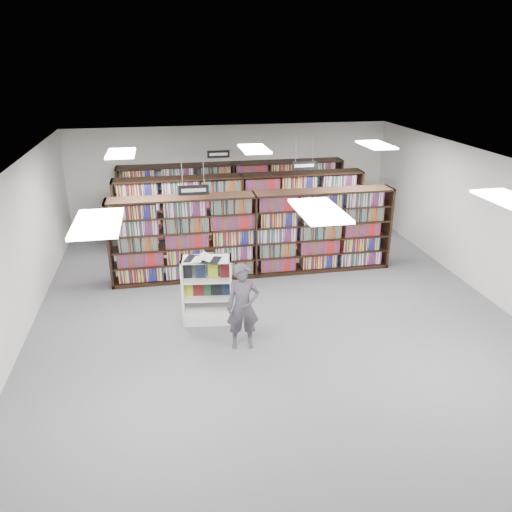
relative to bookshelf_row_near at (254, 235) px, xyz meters
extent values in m
plane|color=#4D4C51|center=(0.00, -2.00, -1.05)|extent=(12.00, 12.00, 0.00)
cube|color=silver|center=(0.00, -2.00, 2.15)|extent=(10.00, 12.00, 0.10)
cube|color=silver|center=(0.00, 4.00, 0.55)|extent=(10.00, 0.10, 3.20)
cube|color=silver|center=(0.00, -8.00, 0.55)|extent=(10.00, 0.10, 3.20)
cube|color=silver|center=(-5.00, -2.00, 0.55)|extent=(0.10, 12.00, 3.20)
cube|color=silver|center=(5.00, -2.00, 0.55)|extent=(0.10, 12.00, 3.20)
cube|color=black|center=(0.00, 0.00, 0.00)|extent=(7.00, 0.60, 2.10)
cube|color=maroon|center=(0.00, 0.00, 0.00)|extent=(6.88, 0.42, 1.98)
cube|color=black|center=(0.00, 2.00, 0.00)|extent=(7.00, 0.60, 2.10)
cube|color=maroon|center=(0.00, 2.00, 0.00)|extent=(6.88, 0.42, 1.98)
cube|color=black|center=(0.00, 3.70, 0.00)|extent=(7.00, 0.60, 2.10)
cube|color=maroon|center=(0.00, 3.70, 0.00)|extent=(6.88, 0.42, 1.98)
cylinder|color=#B2B2B7|center=(-1.73, -1.00, 1.86)|extent=(0.01, 0.01, 0.58)
cylinder|color=#B2B2B7|center=(-1.27, -1.00, 1.86)|extent=(0.01, 0.01, 0.58)
cube|color=black|center=(-1.50, -1.00, 1.46)|extent=(0.65, 0.02, 0.22)
cube|color=white|center=(-1.50, -1.01, 1.46)|extent=(0.52, 0.00, 0.08)
cylinder|color=#B2B2B7|center=(1.27, 1.00, 1.86)|extent=(0.01, 0.01, 0.58)
cylinder|color=#B2B2B7|center=(1.73, 1.00, 1.86)|extent=(0.01, 0.01, 0.58)
cube|color=black|center=(1.50, 1.00, 1.46)|extent=(0.65, 0.02, 0.22)
cube|color=white|center=(1.50, 0.99, 1.46)|extent=(0.52, 0.00, 0.08)
cylinder|color=#B2B2B7|center=(-0.73, 3.00, 1.86)|extent=(0.01, 0.01, 0.58)
cylinder|color=#B2B2B7|center=(-0.27, 3.00, 1.86)|extent=(0.01, 0.01, 0.58)
cube|color=black|center=(-0.50, 3.00, 1.46)|extent=(0.65, 0.02, 0.22)
cube|color=white|center=(-0.50, 2.99, 1.46)|extent=(0.52, 0.00, 0.08)
cube|color=white|center=(-3.00, -5.00, 2.11)|extent=(0.60, 1.20, 0.04)
cube|color=white|center=(0.00, -5.00, 2.11)|extent=(0.60, 1.20, 0.04)
cube|color=white|center=(3.00, -5.00, 2.11)|extent=(0.60, 1.20, 0.04)
cube|color=white|center=(-3.00, 0.00, 2.11)|extent=(0.60, 1.20, 0.04)
cube|color=white|center=(0.00, 0.00, 2.11)|extent=(0.60, 1.20, 0.04)
cube|color=white|center=(3.00, 0.00, 2.11)|extent=(0.60, 1.20, 0.04)
cube|color=white|center=(-1.39, -2.20, -0.90)|extent=(1.07, 0.63, 0.30)
cube|color=white|center=(-1.87, -2.13, -0.34)|extent=(0.10, 0.51, 1.42)
cube|color=white|center=(-0.91, -2.26, -0.34)|extent=(0.10, 0.51, 1.42)
cube|color=white|center=(-1.36, -1.96, -0.34)|extent=(1.01, 0.16, 1.42)
cube|color=white|center=(-1.39, -2.20, 0.35)|extent=(1.07, 0.63, 0.03)
cube|color=white|center=(-1.39, -2.20, -0.49)|extent=(0.98, 0.58, 0.02)
cube|color=white|center=(-1.39, -2.20, -0.09)|extent=(0.98, 0.58, 0.02)
cube|color=black|center=(-1.77, -2.10, 0.08)|extent=(0.21, 0.10, 0.30)
cube|color=#152038|center=(-1.51, -2.13, 0.08)|extent=(0.21, 0.10, 0.30)
cube|color=yellow|center=(-1.26, -2.16, 0.08)|extent=(0.21, 0.10, 0.30)
cube|color=maroon|center=(-1.00, -2.20, 0.08)|extent=(0.21, 0.10, 0.30)
cube|color=yellow|center=(-1.75, -2.10, -0.34)|extent=(0.23, 0.09, 0.28)
cube|color=maroon|center=(-1.57, -2.12, -0.34)|extent=(0.23, 0.09, 0.28)
cube|color=#1C512D|center=(-1.39, -2.15, -0.34)|extent=(0.23, 0.09, 0.28)
cube|color=black|center=(-1.20, -2.17, -0.34)|extent=(0.23, 0.09, 0.28)
cube|color=#152038|center=(-1.02, -2.19, -0.34)|extent=(0.23, 0.09, 0.28)
cube|color=black|center=(-1.46, -2.27, 0.37)|extent=(0.78, 0.61, 0.02)
cube|color=white|center=(-1.63, -2.27, 0.39)|extent=(0.41, 0.45, 0.06)
cube|color=white|center=(-1.30, -2.27, 0.39)|extent=(0.41, 0.45, 0.08)
cylinder|color=white|center=(-1.48, -2.27, 0.43)|extent=(0.22, 0.36, 0.10)
imported|color=#464049|center=(-0.83, -3.31, -0.20)|extent=(0.63, 0.43, 1.69)
camera|label=1|loc=(-2.11, -11.42, 4.14)|focal=35.00mm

